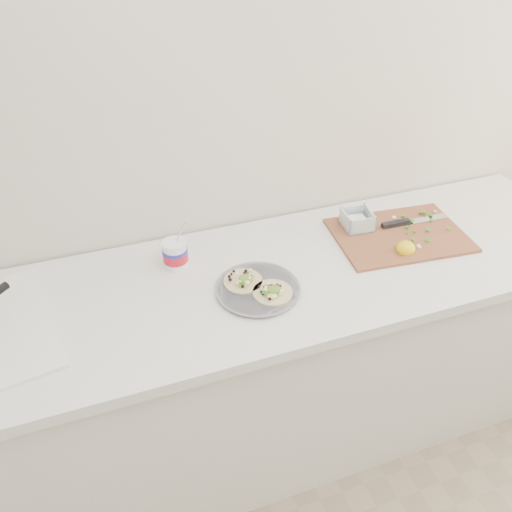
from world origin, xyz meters
name	(u,v)px	position (x,y,z in m)	size (l,w,h in m)	color
counter	(266,362)	(0.00, 1.43, 0.45)	(2.44, 0.66, 0.90)	silver
taco_plate	(258,287)	(-0.06, 1.35, 0.92)	(0.27, 0.27, 0.04)	slate
tub	(176,251)	(-0.28, 1.56, 0.96)	(0.08, 0.08, 0.19)	white
cutboard	(396,231)	(0.52, 1.48, 0.92)	(0.50, 0.37, 0.07)	brown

